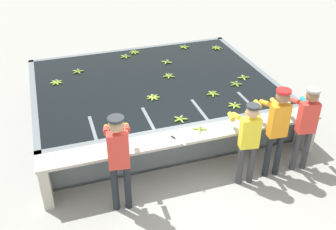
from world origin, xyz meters
TOP-DOWN VIEW (x-y plane):
  - ground_plane at (0.00, 0.00)m, footprint 80.00×80.00m
  - wash_tank at (0.00, 2.42)m, footprint 5.11×3.98m
  - work_ledge at (0.00, 0.23)m, footprint 5.11×0.45m
  - worker_0 at (-1.31, -0.26)m, footprint 0.48×0.75m
  - worker_1 at (0.87, -0.31)m, footprint 0.47×0.73m
  - worker_2 at (1.41, -0.27)m, footprint 0.44×0.74m
  - worker_3 at (1.99, -0.27)m, footprint 0.48×0.74m
  - banana_bunch_floating_0 at (0.59, 3.25)m, footprint 0.25×0.25m
  - banana_bunch_floating_1 at (0.01, 4.08)m, footprint 0.28×0.28m
  - banana_bunch_floating_2 at (2.10, 3.71)m, footprint 0.28×0.28m
  - banana_bunch_floating_3 at (1.32, 4.02)m, footprint 0.28×0.27m
  - banana_bunch_floating_4 at (0.41, 2.52)m, footprint 0.27×0.28m
  - banana_bunch_floating_5 at (1.65, 1.69)m, footprint 0.28×0.27m
  - banana_bunch_floating_6 at (-2.00, 2.97)m, footprint 0.28×0.28m
  - banana_bunch_floating_7 at (1.00, 1.44)m, footprint 0.27×0.28m
  - banana_bunch_floating_8 at (-0.27, 3.89)m, footprint 0.28×0.27m
  - banana_bunch_floating_9 at (-0.21, 1.67)m, footprint 0.28×0.27m
  - banana_bunch_floating_10 at (0.04, 0.73)m, footprint 0.28×0.27m
  - banana_bunch_floating_11 at (-1.49, 3.38)m, footprint 0.27×0.28m
  - banana_bunch_floating_12 at (1.21, 0.87)m, footprint 0.28×0.27m
  - banana_bunch_floating_13 at (1.94, 1.92)m, footprint 0.28×0.28m
  - banana_bunch_ledge_0 at (0.25, 0.31)m, footprint 0.27×0.27m
  - knife_0 at (-0.25, 0.16)m, footprint 0.17×0.33m

SIDE VIEW (x-z plane):
  - ground_plane at x=0.00m, z-range 0.00..0.00m
  - wash_tank at x=0.00m, z-range -0.01..0.82m
  - work_ledge at x=0.00m, z-range 0.19..1.02m
  - knife_0 at x=-0.25m, z-range 0.83..0.84m
  - banana_bunch_floating_1 at x=0.01m, z-range 0.80..0.88m
  - banana_bunch_floating_2 at x=2.10m, z-range 0.80..0.88m
  - banana_bunch_floating_6 at x=-2.00m, z-range 0.80..0.88m
  - banana_bunch_floating_9 at x=-0.21m, z-range 0.80..0.88m
  - banana_bunch_floating_12 at x=1.21m, z-range 0.80..0.88m
  - banana_bunch_floating_3 at x=1.32m, z-range 0.80..0.88m
  - banana_bunch_floating_4 at x=0.41m, z-range 0.80..0.88m
  - banana_bunch_floating_5 at x=1.65m, z-range 0.80..0.88m
  - banana_bunch_floating_7 at x=1.00m, z-range 0.80..0.88m
  - banana_bunch_floating_8 at x=-0.27m, z-range 0.80..0.88m
  - banana_bunch_floating_10 at x=0.04m, z-range 0.80..0.88m
  - banana_bunch_floating_11 at x=-1.49m, z-range 0.80..0.88m
  - banana_bunch_floating_0 at x=0.59m, z-range 0.80..0.88m
  - banana_bunch_floating_13 at x=1.94m, z-range 0.80..0.88m
  - banana_bunch_ledge_0 at x=0.25m, z-range 0.81..0.88m
  - worker_1 at x=0.87m, z-range 0.16..1.73m
  - worker_3 at x=1.99m, z-range 0.18..1.83m
  - worker_2 at x=1.41m, z-range 0.20..1.93m
  - worker_0 at x=-1.31m, z-range 0.20..1.93m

